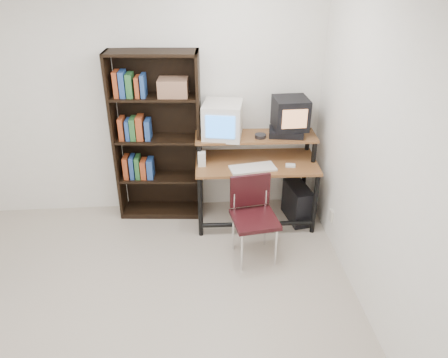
{
  "coord_description": "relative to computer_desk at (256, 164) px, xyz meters",
  "views": [
    {
      "loc": [
        0.58,
        -2.56,
        2.8
      ],
      "look_at": [
        0.87,
        1.1,
        0.81
      ],
      "focal_mm": 35.0,
      "sensor_mm": 36.0,
      "label": 1
    }
  ],
  "objects": [
    {
      "name": "floor",
      "position": [
        -1.25,
        -1.62,
        -0.7
      ],
      "size": [
        4.0,
        4.0,
        0.01
      ],
      "primitive_type": "cube",
      "color": "beige",
      "rests_on": "ground"
    },
    {
      "name": "back_wall",
      "position": [
        -1.25,
        0.38,
        0.6
      ],
      "size": [
        4.0,
        0.01,
        2.6
      ],
      "primitive_type": "cube",
      "color": "white",
      "rests_on": "floor"
    },
    {
      "name": "right_wall",
      "position": [
        0.75,
        -1.62,
        0.6
      ],
      "size": [
        0.01,
        4.0,
        2.6
      ],
      "primitive_type": "cube",
      "color": "white",
      "rests_on": "floor"
    },
    {
      "name": "computer_desk",
      "position": [
        0.0,
        0.0,
        0.0
      ],
      "size": [
        1.32,
        0.69,
        0.98
      ],
      "rotation": [
        0.0,
        0.0,
        -0.03
      ],
      "color": "brown",
      "rests_on": "floor"
    },
    {
      "name": "crt_monitor",
      "position": [
        -0.35,
        0.12,
        0.46
      ],
      "size": [
        0.47,
        0.47,
        0.38
      ],
      "rotation": [
        0.0,
        0.0,
        -0.2
      ],
      "color": "silver",
      "rests_on": "computer_desk"
    },
    {
      "name": "vcr",
      "position": [
        0.33,
        0.09,
        0.31
      ],
      "size": [
        0.4,
        0.32,
        0.08
      ],
      "primitive_type": "cube",
      "rotation": [
        0.0,
        0.0,
        -0.17
      ],
      "color": "black",
      "rests_on": "computer_desk"
    },
    {
      "name": "crt_tv",
      "position": [
        0.37,
        0.12,
        0.52
      ],
      "size": [
        0.36,
        0.36,
        0.33
      ],
      "rotation": [
        0.0,
        0.0,
        0.04
      ],
      "color": "black",
      "rests_on": "vcr"
    },
    {
      "name": "cd_spindle",
      "position": [
        0.04,
        0.04,
        0.3
      ],
      "size": [
        0.13,
        0.13,
        0.05
      ],
      "primitive_type": "cylinder",
      "rotation": [
        0.0,
        0.0,
        -0.05
      ],
      "color": "#26262B",
      "rests_on": "computer_desk"
    },
    {
      "name": "keyboard",
      "position": [
        -0.06,
        -0.2,
        0.04
      ],
      "size": [
        0.5,
        0.28,
        0.03
      ],
      "primitive_type": "cube",
      "rotation": [
        0.0,
        0.0,
        0.16
      ],
      "color": "silver",
      "rests_on": "computer_desk"
    },
    {
      "name": "mousepad",
      "position": [
        0.33,
        -0.17,
        0.03
      ],
      "size": [
        0.24,
        0.2,
        0.01
      ],
      "primitive_type": "cube",
      "rotation": [
        0.0,
        0.0,
        0.1
      ],
      "color": "black",
      "rests_on": "computer_desk"
    },
    {
      "name": "mouse",
      "position": [
        0.34,
        -0.17,
        0.04
      ],
      "size": [
        0.11,
        0.08,
        0.03
      ],
      "primitive_type": "cube",
      "rotation": [
        0.0,
        0.0,
        -0.19
      ],
      "color": "white",
      "rests_on": "mousepad"
    },
    {
      "name": "desk_speaker",
      "position": [
        -0.58,
        -0.08,
        0.11
      ],
      "size": [
        0.08,
        0.08,
        0.17
      ],
      "primitive_type": "cube",
      "rotation": [
        0.0,
        0.0,
        -0.02
      ],
      "color": "silver",
      "rests_on": "computer_desk"
    },
    {
      "name": "pc_tower",
      "position": [
        0.48,
        -0.05,
        -0.49
      ],
      "size": [
        0.27,
        0.48,
        0.42
      ],
      "primitive_type": "cube",
      "rotation": [
        0.0,
        0.0,
        0.16
      ],
      "color": "black",
      "rests_on": "floor"
    },
    {
      "name": "school_chair",
      "position": [
        -0.11,
        -0.64,
        -0.18
      ],
      "size": [
        0.47,
        0.47,
        0.84
      ],
      "rotation": [
        0.0,
        0.0,
        0.15
      ],
      "color": "black",
      "rests_on": "floor"
    },
    {
      "name": "bookshelf",
      "position": [
        -1.05,
        0.24,
        0.26
      ],
      "size": [
        0.96,
        0.39,
        1.87
      ],
      "rotation": [
        0.0,
        0.0,
        -0.08
      ],
      "color": "black",
      "rests_on": "floor"
    },
    {
      "name": "wall_outlet",
      "position": [
        0.74,
        -0.47,
        -0.4
      ],
      "size": [
        0.02,
        0.08,
        0.12
      ],
      "primitive_type": "cube",
      "color": "beige",
      "rests_on": "right_wall"
    }
  ]
}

